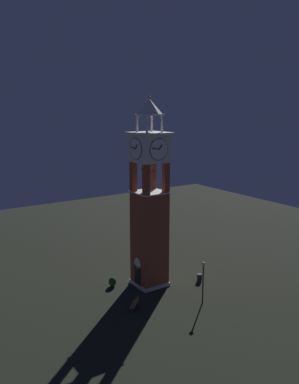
{
  "coord_description": "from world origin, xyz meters",
  "views": [
    {
      "loc": [
        32.72,
        -22.02,
        17.82
      ],
      "look_at": [
        0.0,
        0.0,
        9.6
      ],
      "focal_mm": 38.76,
      "sensor_mm": 36.0,
      "label": 1
    }
  ],
  "objects_px": {
    "park_bench": "(135,304)",
    "clock_tower": "(149,209)",
    "lamp_post": "(203,275)",
    "trash_bin": "(199,278)"
  },
  "relations": [
    {
      "from": "park_bench",
      "to": "lamp_post",
      "type": "distance_m",
      "value": 6.71
    },
    {
      "from": "park_bench",
      "to": "clock_tower",
      "type": "bearing_deg",
      "value": 132.09
    },
    {
      "from": "clock_tower",
      "to": "lamp_post",
      "type": "bearing_deg",
      "value": 15.76
    },
    {
      "from": "park_bench",
      "to": "lamp_post",
      "type": "height_order",
      "value": "lamp_post"
    },
    {
      "from": "clock_tower",
      "to": "lamp_post",
      "type": "xyz_separation_m",
      "value": [
        6.17,
        1.74,
        -5.1
      ]
    },
    {
      "from": "trash_bin",
      "to": "clock_tower",
      "type": "bearing_deg",
      "value": -116.45
    },
    {
      "from": "lamp_post",
      "to": "clock_tower",
      "type": "bearing_deg",
      "value": -164.24
    },
    {
      "from": "clock_tower",
      "to": "park_bench",
      "type": "distance_m",
      "value": 9.19
    },
    {
      "from": "clock_tower",
      "to": "trash_bin",
      "type": "relative_size",
      "value": 23.4
    },
    {
      "from": "clock_tower",
      "to": "lamp_post",
      "type": "distance_m",
      "value": 8.19
    }
  ]
}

